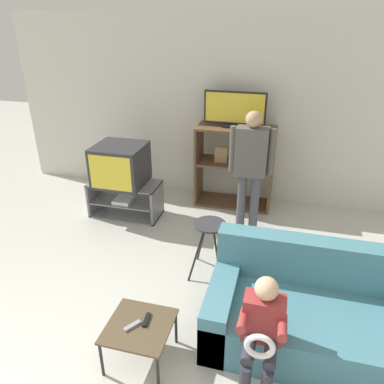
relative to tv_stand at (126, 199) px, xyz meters
The scene contains 12 objects.
wall_back 1.86m from the tv_stand, 41.72° to the left, with size 6.40×0.06×2.60m.
tv_stand is the anchor object (origin of this frame).
television_main 0.51m from the tv_stand, 153.63° to the right, with size 0.64×0.62×0.54m.
media_shelf 1.60m from the tv_stand, 27.13° to the left, with size 1.08×0.46×1.16m.
television_flat 1.92m from the tv_stand, 28.35° to the left, with size 0.84×0.20×0.48m.
folding_stool 1.73m from the tv_stand, 34.80° to the right, with size 0.38×0.42×0.62m.
snack_table 2.49m from the tv_stand, 63.43° to the right, with size 0.51×0.51×0.36m.
remote_control_black 2.45m from the tv_stand, 61.97° to the right, with size 0.04×0.14×0.02m, color black.
remote_control_white 2.49m from the tv_stand, 64.65° to the right, with size 0.04×0.14×0.02m, color gray.
couch 2.94m from the tv_stand, 34.30° to the right, with size 1.71×0.93×0.82m.
person_standing_adult 1.83m from the tv_stand, ahead, with size 0.53×0.20×1.57m.
person_seated_child 3.02m from the tv_stand, 46.96° to the right, with size 0.33×0.43×0.93m.
Camera 1 is at (0.94, -1.10, 2.58)m, focal length 35.00 mm.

